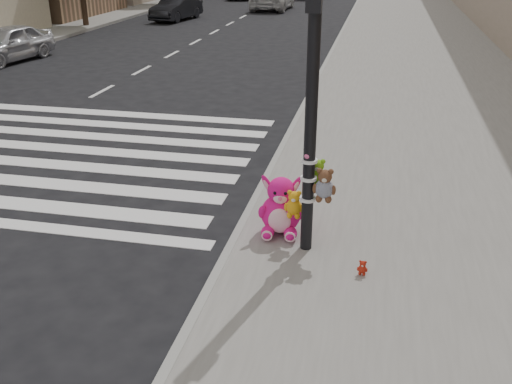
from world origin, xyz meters
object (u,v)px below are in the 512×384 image
(red_teddy, at_px, (362,268))
(pink_bunny, at_px, (281,209))
(signal_pole, at_px, (312,140))
(car_dark_far, at_px, (176,8))
(car_silver_far, at_px, (7,44))

(red_teddy, bearing_deg, pink_bunny, 146.79)
(signal_pole, bearing_deg, car_dark_far, 113.35)
(red_teddy, xyz_separation_m, car_silver_far, (-13.20, 12.18, 0.40))
(pink_bunny, bearing_deg, car_silver_far, 131.58)
(car_silver_far, xyz_separation_m, car_dark_far, (2.08, 12.34, -0.00))
(red_teddy, distance_m, car_dark_far, 26.93)
(car_silver_far, height_order, car_dark_far, car_silver_far)
(car_silver_far, bearing_deg, car_dark_far, 88.84)
(signal_pole, distance_m, red_teddy, 1.76)
(car_silver_far, bearing_deg, signal_pole, -34.65)
(car_silver_far, bearing_deg, red_teddy, -34.29)
(pink_bunny, distance_m, car_dark_far, 25.59)
(red_teddy, bearing_deg, car_silver_far, 141.02)
(red_teddy, relative_size, car_dark_far, 0.05)
(signal_pole, height_order, red_teddy, signal_pole)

